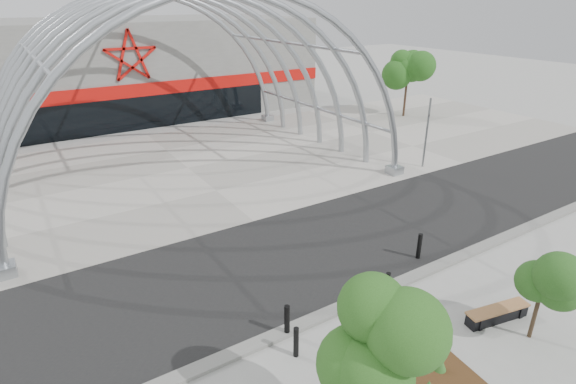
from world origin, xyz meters
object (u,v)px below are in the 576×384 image
street_tree_0 (393,349)px  bollard_2 (411,324)px  bench_0 (399,347)px  signal_pole (427,132)px  street_tree_1 (548,265)px  bench_1 (497,314)px

street_tree_0 → bollard_2: bearing=34.5°
bench_0 → bollard_2: bollard_2 is taller
signal_pole → street_tree_1: signal_pole is taller
street_tree_1 → bench_0: (-3.91, 1.64, -2.36)m
street_tree_1 → bench_0: street_tree_1 is taller
street_tree_1 → bollard_2: 4.26m
street_tree_0 → bench_0: 4.19m
street_tree_1 → bench_1: 2.58m
street_tree_1 → bench_0: 4.86m
signal_pole → bench_0: (-12.82, -10.73, -1.99)m
bench_1 → signal_pole: bearing=51.3°
street_tree_0 → bench_0: size_ratio=1.73×
street_tree_0 → bench_1: 6.96m
street_tree_1 → street_tree_0: bearing=-177.2°
street_tree_1 → bench_0: bearing=157.2°
bench_0 → bench_1: bench_0 is taller
bench_0 → bench_1: bearing=-9.3°
street_tree_0 → street_tree_1: bearing=2.8°
street_tree_0 → street_tree_1: street_tree_0 is taller
street_tree_0 → bench_0: bearing=37.7°
signal_pole → street_tree_0: size_ratio=1.05×
street_tree_0 → bench_0: street_tree_0 is taller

